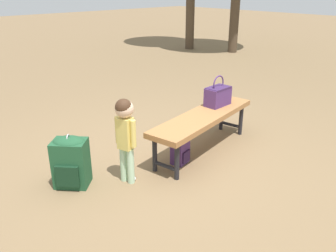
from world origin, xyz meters
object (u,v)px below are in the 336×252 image
park_bench (203,119)px  backpack_large (71,160)px  backpack_small (180,150)px  child_standing (125,128)px  handbag (218,95)px

park_bench → backpack_large: 1.52m
park_bench → backpack_small: 0.46m
child_standing → park_bench: bearing=177.7°
handbag → backpack_large: 1.88m
backpack_large → backpack_small: 1.15m
park_bench → handbag: size_ratio=4.47×
backpack_small → backpack_large: bearing=-20.2°
handbag → child_standing: (1.41, 0.06, -0.01)m
handbag → child_standing: size_ratio=0.43×
park_bench → child_standing: size_ratio=1.92×
park_bench → handbag: (-0.37, -0.10, 0.18)m
park_bench → backpack_small: park_bench is taller
child_standing → backpack_small: (-0.65, 0.08, -0.41)m
child_standing → backpack_small: size_ratio=2.69×
park_bench → handbag: 0.42m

